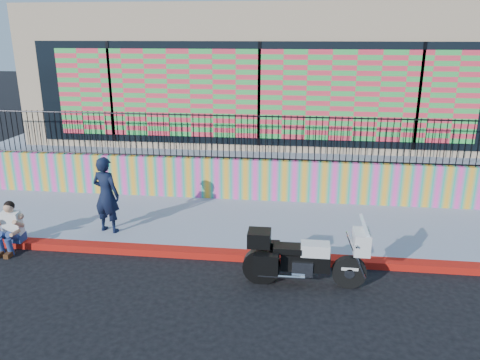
# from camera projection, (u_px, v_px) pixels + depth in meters

# --- Properties ---
(ground) EXTENTS (90.00, 90.00, 0.00)m
(ground) POSITION_uv_depth(u_px,v_px,m) (241.00, 259.00, 9.67)
(ground) COLOR black
(ground) RESTS_ON ground
(red_curb) EXTENTS (16.00, 0.30, 0.15)m
(red_curb) POSITION_uv_depth(u_px,v_px,m) (241.00, 255.00, 9.65)
(red_curb) COLOR #A8170C
(red_curb) RESTS_ON ground
(sidewalk) EXTENTS (16.00, 3.00, 0.15)m
(sidewalk) POSITION_uv_depth(u_px,v_px,m) (249.00, 224.00, 11.21)
(sidewalk) COLOR #8B93A7
(sidewalk) RESTS_ON ground
(mural_wall) EXTENTS (16.00, 0.20, 1.10)m
(mural_wall) POSITION_uv_depth(u_px,v_px,m) (255.00, 180.00, 12.54)
(mural_wall) COLOR #FF43B1
(mural_wall) RESTS_ON sidewalk
(metal_fence) EXTENTS (15.80, 0.04, 1.20)m
(metal_fence) POSITION_uv_depth(u_px,v_px,m) (256.00, 138.00, 12.19)
(metal_fence) COLOR black
(metal_fence) RESTS_ON mural_wall
(elevated_platform) EXTENTS (16.00, 10.00, 1.25)m
(elevated_platform) POSITION_uv_depth(u_px,v_px,m) (268.00, 141.00, 17.38)
(elevated_platform) COLOR #8B93A7
(elevated_platform) RESTS_ON ground
(storefront_building) EXTENTS (14.00, 8.06, 4.00)m
(storefront_building) POSITION_uv_depth(u_px,v_px,m) (269.00, 69.00, 16.39)
(storefront_building) COLOR tan
(storefront_building) RESTS_ON elevated_platform
(police_motorcycle) EXTENTS (2.22, 0.73, 1.38)m
(police_motorcycle) POSITION_uv_depth(u_px,v_px,m) (303.00, 256.00, 8.52)
(police_motorcycle) COLOR black
(police_motorcycle) RESTS_ON ground
(police_officer) EXTENTS (0.71, 0.55, 1.74)m
(police_officer) POSITION_uv_depth(u_px,v_px,m) (106.00, 195.00, 10.41)
(police_officer) COLOR black
(police_officer) RESTS_ON sidewalk
(seated_man) EXTENTS (0.54, 0.71, 1.06)m
(seated_man) POSITION_uv_depth(u_px,v_px,m) (9.00, 232.00, 9.88)
(seated_man) COLOR navy
(seated_man) RESTS_ON ground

